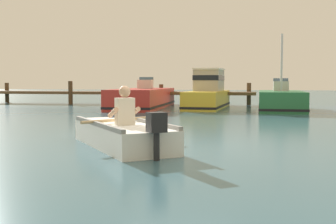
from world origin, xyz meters
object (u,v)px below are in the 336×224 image
Objects in this scene: moored_boat_green at (281,101)px; rowboat_with_person at (121,133)px; moored_boat_yellow at (208,93)px; moored_boat_red at (143,99)px.

rowboat_with_person is at bearing -106.43° from moored_boat_green.
rowboat_with_person is 0.61× the size of moored_boat_yellow.
moored_boat_green is at bearing -17.47° from moored_boat_yellow.
rowboat_with_person is 0.69× the size of moored_boat_green.
moored_boat_yellow reaches higher than rowboat_with_person.
moored_boat_yellow is at bearing 162.53° from moored_boat_green.
rowboat_with_person is 0.47× the size of moored_boat_red.
moored_boat_red is at bearing -171.40° from moored_boat_yellow.
moored_boat_green reaches higher than moored_boat_red.
moored_boat_red is 3.19m from moored_boat_yellow.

